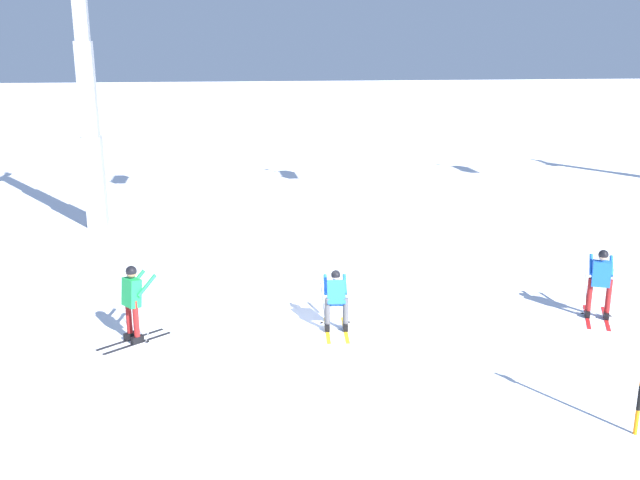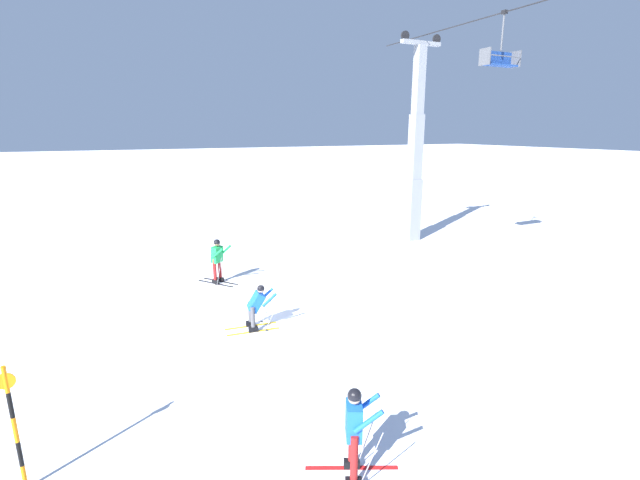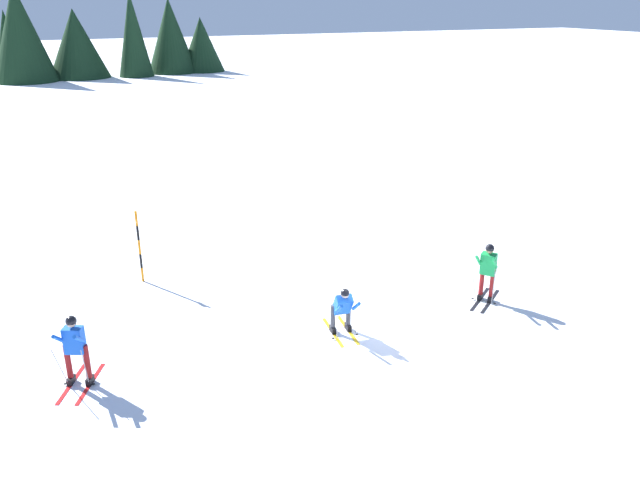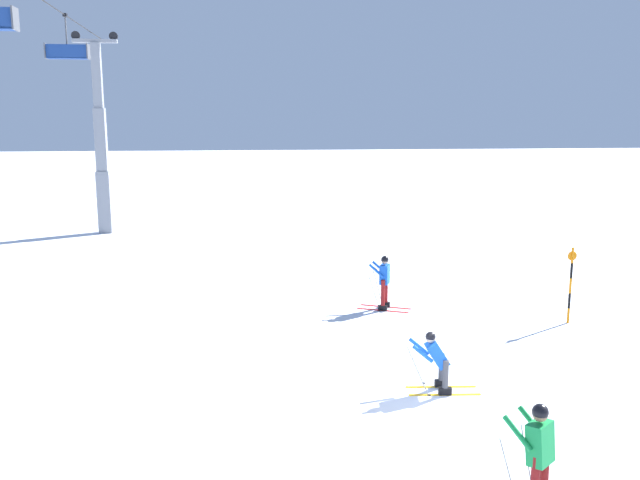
{
  "view_description": "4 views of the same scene",
  "coord_description": "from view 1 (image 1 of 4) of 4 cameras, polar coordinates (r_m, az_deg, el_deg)",
  "views": [
    {
      "loc": [
        -1.71,
        -15.58,
        6.35
      ],
      "look_at": [
        1.05,
        1.82,
        1.52
      ],
      "focal_mm": 39.21,
      "sensor_mm": 36.0,
      "label": 1
    },
    {
      "loc": [
        13.01,
        -4.22,
        5.87
      ],
      "look_at": [
        1.36,
        1.49,
        2.61
      ],
      "focal_mm": 24.81,
      "sensor_mm": 36.0,
      "label": 2
    },
    {
      "loc": [
        7.44,
        12.46,
        8.22
      ],
      "look_at": [
        1.93,
        0.02,
        2.95
      ],
      "focal_mm": 35.41,
      "sensor_mm": 36.0,
      "label": 3
    },
    {
      "loc": [
        -11.85,
        3.92,
        5.85
      ],
      "look_at": [
        1.74,
        2.0,
        3.35
      ],
      "focal_mm": 36.09,
      "sensor_mm": 36.0,
      "label": 4
    }
  ],
  "objects": [
    {
      "name": "skier_distant_downhill",
      "position": [
        16.04,
        -15.05,
        -4.55
      ],
      "size": [
        1.6,
        1.32,
        1.8
      ],
      "color": "black",
      "rests_on": "ground_plane"
    },
    {
      "name": "lift_tower_near",
      "position": [
        26.58,
        -18.38,
        10.32
      ],
      "size": [
        0.69,
        2.38,
        10.48
      ],
      "color": "gray",
      "rests_on": "ground_plane"
    },
    {
      "name": "skier_carving_main",
      "position": [
        16.32,
        1.32,
        -4.64
      ],
      "size": [
        0.78,
        1.63,
        1.49
      ],
      "color": "yellow",
      "rests_on": "ground_plane"
    },
    {
      "name": "skier_distant_uphill",
      "position": [
        18.15,
        21.94,
        -2.92
      ],
      "size": [
        1.19,
        1.72,
        1.76
      ],
      "color": "red",
      "rests_on": "ground_plane"
    },
    {
      "name": "ground_plane",
      "position": [
        16.91,
        -2.58,
        -6.74
      ],
      "size": [
        260.0,
        260.0,
        0.0
      ],
      "primitive_type": "plane",
      "color": "white"
    }
  ]
}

